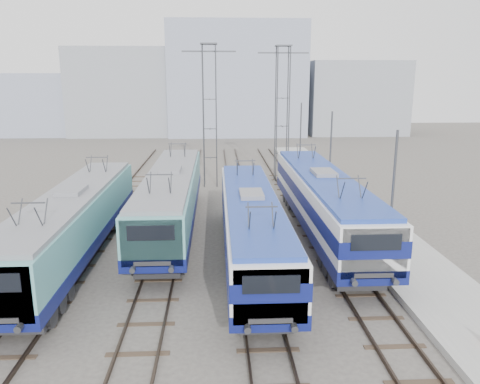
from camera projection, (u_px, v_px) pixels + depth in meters
name	position (u px, v px, depth m)	size (l,w,h in m)	color
ground	(206.00, 299.00, 20.04)	(160.00, 160.00, 0.00)	#514C47
platform	(377.00, 233.00, 28.26)	(4.00, 70.00, 0.30)	#9E9E99
locomotive_far_left	(73.00, 221.00, 23.55)	(2.83, 17.88, 3.37)	#0D1457
locomotive_center_left	(171.00, 196.00, 28.41)	(2.91, 18.37, 3.46)	#0D1457
locomotive_center_right	(252.00, 222.00, 23.40)	(2.74, 17.30, 3.25)	#0D1457
locomotive_far_right	(323.00, 199.00, 27.32)	(2.95, 18.67, 3.51)	#0D1457
catenary_tower_west	(210.00, 109.00, 39.81)	(4.50, 1.20, 12.00)	#3F4247
catenary_tower_east	(282.00, 108.00, 42.07)	(4.50, 1.20, 12.00)	#3F4247
mast_front	(392.00, 206.00, 21.57)	(0.12, 0.12, 7.00)	#3F4247
mast_mid	(330.00, 161.00, 33.21)	(0.12, 0.12, 7.00)	#3F4247
mast_rear	(300.00, 140.00, 44.86)	(0.12, 0.12, 7.00)	#3F4247
building_west	(129.00, 92.00, 77.86)	(18.00, 12.00, 14.00)	#8D939D
building_center	(236.00, 80.00, 78.27)	(22.00, 14.00, 18.00)	#9098AF
building_east	(353.00, 98.00, 79.96)	(16.00, 12.00, 12.00)	#8D939D
building_far_west	(32.00, 105.00, 77.54)	(14.00, 10.00, 10.00)	#9098AF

